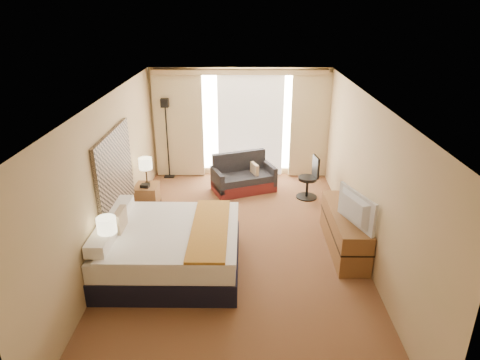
{
  "coord_description": "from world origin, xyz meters",
  "views": [
    {
      "loc": [
        0.11,
        -6.45,
        3.95
      ],
      "look_at": [
        0.04,
        0.4,
        1.11
      ],
      "focal_mm": 32.0,
      "sensor_mm": 36.0,
      "label": 1
    }
  ],
  "objects_px": {
    "television": "(351,209)",
    "nightstand_left": "(112,268)",
    "nightstand_right": "(147,198)",
    "bed": "(170,248)",
    "lamp_right": "(145,164)",
    "desk_chair": "(310,180)",
    "lamp_left": "(107,226)",
    "loveseat": "(243,178)",
    "floor_lamp": "(166,122)",
    "media_dresser": "(344,230)"
  },
  "relations": [
    {
      "from": "television",
      "to": "nightstand_left",
      "type": "bearing_deg",
      "value": 79.39
    },
    {
      "from": "nightstand_right",
      "to": "nightstand_left",
      "type": "bearing_deg",
      "value": -90.0
    },
    {
      "from": "bed",
      "to": "lamp_right",
      "type": "distance_m",
      "value": 2.39
    },
    {
      "from": "desk_chair",
      "to": "lamp_left",
      "type": "xyz_separation_m",
      "value": [
        -3.39,
        -3.18,
        0.58
      ]
    },
    {
      "from": "bed",
      "to": "television",
      "type": "xyz_separation_m",
      "value": [
        2.84,
        0.2,
        0.6
      ]
    },
    {
      "from": "television",
      "to": "loveseat",
      "type": "bearing_deg",
      "value": 9.92
    },
    {
      "from": "nightstand_left",
      "to": "loveseat",
      "type": "bearing_deg",
      "value": 61.15
    },
    {
      "from": "floor_lamp",
      "to": "lamp_left",
      "type": "distance_m",
      "value": 4.39
    },
    {
      "from": "nightstand_right",
      "to": "desk_chair",
      "type": "height_order",
      "value": "desk_chair"
    },
    {
      "from": "television",
      "to": "desk_chair",
      "type": "bearing_deg",
      "value": -14.35
    },
    {
      "from": "media_dresser",
      "to": "desk_chair",
      "type": "height_order",
      "value": "desk_chair"
    },
    {
      "from": "lamp_right",
      "to": "bed",
      "type": "bearing_deg",
      "value": -69.69
    },
    {
      "from": "television",
      "to": "floor_lamp",
      "type": "bearing_deg",
      "value": 23.16
    },
    {
      "from": "loveseat",
      "to": "lamp_right",
      "type": "height_order",
      "value": "lamp_right"
    },
    {
      "from": "nightstand_right",
      "to": "media_dresser",
      "type": "xyz_separation_m",
      "value": [
        3.7,
        -1.45,
        0.07
      ]
    },
    {
      "from": "nightstand_right",
      "to": "loveseat",
      "type": "relative_size",
      "value": 0.36
    },
    {
      "from": "nightstand_left",
      "to": "nightstand_right",
      "type": "distance_m",
      "value": 2.5
    },
    {
      "from": "nightstand_right",
      "to": "media_dresser",
      "type": "relative_size",
      "value": 0.31
    },
    {
      "from": "nightstand_left",
      "to": "bed",
      "type": "height_order",
      "value": "bed"
    },
    {
      "from": "nightstand_left",
      "to": "floor_lamp",
      "type": "xyz_separation_m",
      "value": [
        0.14,
        4.35,
        1.09
      ]
    },
    {
      "from": "nightstand_left",
      "to": "television",
      "type": "distance_m",
      "value": 3.76
    },
    {
      "from": "media_dresser",
      "to": "television",
      "type": "height_order",
      "value": "television"
    },
    {
      "from": "desk_chair",
      "to": "lamp_right",
      "type": "relative_size",
      "value": 1.68
    },
    {
      "from": "loveseat",
      "to": "lamp_left",
      "type": "height_order",
      "value": "lamp_left"
    },
    {
      "from": "floor_lamp",
      "to": "desk_chair",
      "type": "height_order",
      "value": "floor_lamp"
    },
    {
      "from": "nightstand_right",
      "to": "television",
      "type": "xyz_separation_m",
      "value": [
        3.65,
        -1.9,
        0.7
      ]
    },
    {
      "from": "bed",
      "to": "loveseat",
      "type": "relative_size",
      "value": 1.4
    },
    {
      "from": "nightstand_left",
      "to": "floor_lamp",
      "type": "height_order",
      "value": "floor_lamp"
    },
    {
      "from": "nightstand_left",
      "to": "nightstand_right",
      "type": "height_order",
      "value": "same"
    },
    {
      "from": "bed",
      "to": "desk_chair",
      "type": "height_order",
      "value": "bed"
    },
    {
      "from": "loveseat",
      "to": "desk_chair",
      "type": "xyz_separation_m",
      "value": [
        1.44,
        -0.39,
        0.14
      ]
    },
    {
      "from": "nightstand_right",
      "to": "lamp_left",
      "type": "xyz_separation_m",
      "value": [
        0.01,
        -2.52,
        0.73
      ]
    },
    {
      "from": "floor_lamp",
      "to": "media_dresser",
      "type": "bearing_deg",
      "value": -42.83
    },
    {
      "from": "nightstand_left",
      "to": "media_dresser",
      "type": "distance_m",
      "value": 3.85
    },
    {
      "from": "floor_lamp",
      "to": "television",
      "type": "relative_size",
      "value": 2.02
    },
    {
      "from": "bed",
      "to": "lamp_left",
      "type": "relative_size",
      "value": 3.65
    },
    {
      "from": "nightstand_right",
      "to": "media_dresser",
      "type": "bearing_deg",
      "value": -21.4
    },
    {
      "from": "bed",
      "to": "media_dresser",
      "type": "bearing_deg",
      "value": 12.67
    },
    {
      "from": "desk_chair",
      "to": "lamp_left",
      "type": "height_order",
      "value": "lamp_left"
    },
    {
      "from": "loveseat",
      "to": "desk_chair",
      "type": "bearing_deg",
      "value": -37.05
    },
    {
      "from": "floor_lamp",
      "to": "lamp_right",
      "type": "distance_m",
      "value": 1.83
    },
    {
      "from": "lamp_right",
      "to": "television",
      "type": "height_order",
      "value": "television"
    },
    {
      "from": "nightstand_right",
      "to": "television",
      "type": "height_order",
      "value": "television"
    },
    {
      "from": "nightstand_left",
      "to": "television",
      "type": "xyz_separation_m",
      "value": [
        3.65,
        0.6,
        0.7
      ]
    },
    {
      "from": "loveseat",
      "to": "bed",
      "type": "bearing_deg",
      "value": -131.84
    },
    {
      "from": "lamp_left",
      "to": "television",
      "type": "xyz_separation_m",
      "value": [
        3.64,
        0.62,
        -0.03
      ]
    },
    {
      "from": "media_dresser",
      "to": "desk_chair",
      "type": "distance_m",
      "value": 2.13
    },
    {
      "from": "media_dresser",
      "to": "floor_lamp",
      "type": "xyz_separation_m",
      "value": [
        -3.56,
        3.3,
        1.01
      ]
    },
    {
      "from": "media_dresser",
      "to": "desk_chair",
      "type": "relative_size",
      "value": 1.91
    },
    {
      "from": "nightstand_left",
      "to": "bed",
      "type": "bearing_deg",
      "value": 26.32
    }
  ]
}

